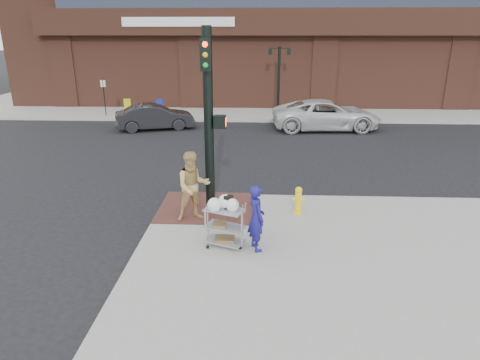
{
  "coord_description": "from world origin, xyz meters",
  "views": [
    {
      "loc": [
        0.87,
        -10.55,
        5.01
      ],
      "look_at": [
        0.37,
        0.21,
        1.25
      ],
      "focal_mm": 32.0,
      "sensor_mm": 36.0,
      "label": 1
    }
  ],
  "objects_px": {
    "pedestrian_tan": "(193,186)",
    "sedan_dark": "(155,117)",
    "fire_hydrant": "(298,200)",
    "woman_blue": "(256,218)",
    "utility_cart": "(224,223)",
    "minivan_white": "(326,115)",
    "lamp_post": "(279,73)",
    "traffic_signal_pole": "(209,117)"
  },
  "relations": [
    {
      "from": "lamp_post",
      "to": "traffic_signal_pole",
      "type": "xyz_separation_m",
      "value": [
        -2.48,
        -15.23,
        0.21
      ]
    },
    {
      "from": "lamp_post",
      "to": "minivan_white",
      "type": "distance_m",
      "value": 4.81
    },
    {
      "from": "minivan_white",
      "to": "fire_hydrant",
      "type": "xyz_separation_m",
      "value": [
        -2.43,
        -11.65,
        -0.24
      ]
    },
    {
      "from": "sedan_dark",
      "to": "utility_cart",
      "type": "distance_m",
      "value": 14.07
    },
    {
      "from": "traffic_signal_pole",
      "to": "minivan_white",
      "type": "relative_size",
      "value": 0.88
    },
    {
      "from": "minivan_white",
      "to": "lamp_post",
      "type": "bearing_deg",
      "value": 29.41
    },
    {
      "from": "minivan_white",
      "to": "woman_blue",
      "type": "bearing_deg",
      "value": 161.77
    },
    {
      "from": "sedan_dark",
      "to": "fire_hydrant",
      "type": "relative_size",
      "value": 5.25
    },
    {
      "from": "utility_cart",
      "to": "minivan_white",
      "type": "bearing_deg",
      "value": 72.35
    },
    {
      "from": "lamp_post",
      "to": "woman_blue",
      "type": "height_order",
      "value": "lamp_post"
    },
    {
      "from": "utility_cart",
      "to": "fire_hydrant",
      "type": "relative_size",
      "value": 1.61
    },
    {
      "from": "woman_blue",
      "to": "traffic_signal_pole",
      "type": "bearing_deg",
      "value": 7.75
    },
    {
      "from": "fire_hydrant",
      "to": "woman_blue",
      "type": "bearing_deg",
      "value": -118.14
    },
    {
      "from": "woman_blue",
      "to": "minivan_white",
      "type": "bearing_deg",
      "value": -36.31
    },
    {
      "from": "pedestrian_tan",
      "to": "fire_hydrant",
      "type": "xyz_separation_m",
      "value": [
        2.86,
        0.55,
        -0.55
      ]
    },
    {
      "from": "utility_cart",
      "to": "fire_hydrant",
      "type": "height_order",
      "value": "utility_cart"
    },
    {
      "from": "minivan_white",
      "to": "utility_cart",
      "type": "height_order",
      "value": "minivan_white"
    },
    {
      "from": "woman_blue",
      "to": "minivan_white",
      "type": "distance_m",
      "value": 14.28
    },
    {
      "from": "pedestrian_tan",
      "to": "sedan_dark",
      "type": "bearing_deg",
      "value": 87.17
    },
    {
      "from": "minivan_white",
      "to": "sedan_dark",
      "type": "bearing_deg",
      "value": 89.05
    },
    {
      "from": "traffic_signal_pole",
      "to": "pedestrian_tan",
      "type": "bearing_deg",
      "value": -119.57
    },
    {
      "from": "pedestrian_tan",
      "to": "sedan_dark",
      "type": "distance_m",
      "value": 12.38
    },
    {
      "from": "sedan_dark",
      "to": "woman_blue",
      "type": "bearing_deg",
      "value": -175.03
    },
    {
      "from": "traffic_signal_pole",
      "to": "pedestrian_tan",
      "type": "distance_m",
      "value": 1.91
    },
    {
      "from": "utility_cart",
      "to": "lamp_post",
      "type": "bearing_deg",
      "value": 83.69
    },
    {
      "from": "lamp_post",
      "to": "woman_blue",
      "type": "xyz_separation_m",
      "value": [
        -1.17,
        -17.54,
        -1.67
      ]
    },
    {
      "from": "traffic_signal_pole",
      "to": "pedestrian_tan",
      "type": "height_order",
      "value": "traffic_signal_pole"
    },
    {
      "from": "pedestrian_tan",
      "to": "sedan_dark",
      "type": "xyz_separation_m",
      "value": [
        -3.83,
        11.77,
        -0.42
      ]
    },
    {
      "from": "lamp_post",
      "to": "fire_hydrant",
      "type": "bearing_deg",
      "value": -90.04
    },
    {
      "from": "traffic_signal_pole",
      "to": "woman_blue",
      "type": "distance_m",
      "value": 3.26
    },
    {
      "from": "woman_blue",
      "to": "sedan_dark",
      "type": "height_order",
      "value": "woman_blue"
    },
    {
      "from": "minivan_white",
      "to": "traffic_signal_pole",
      "type": "bearing_deg",
      "value": 153.27
    },
    {
      "from": "woman_blue",
      "to": "fire_hydrant",
      "type": "relative_size",
      "value": 2.03
    },
    {
      "from": "traffic_signal_pole",
      "to": "fire_hydrant",
      "type": "xyz_separation_m",
      "value": [
        2.47,
        -0.15,
        -2.28
      ]
    },
    {
      "from": "traffic_signal_pole",
      "to": "woman_blue",
      "type": "relative_size",
      "value": 3.14
    },
    {
      "from": "lamp_post",
      "to": "sedan_dark",
      "type": "bearing_deg",
      "value": -148.2
    },
    {
      "from": "woman_blue",
      "to": "fire_hydrant",
      "type": "height_order",
      "value": "woman_blue"
    },
    {
      "from": "sedan_dark",
      "to": "fire_hydrant",
      "type": "distance_m",
      "value": 13.06
    },
    {
      "from": "woman_blue",
      "to": "fire_hydrant",
      "type": "xyz_separation_m",
      "value": [
        1.16,
        2.17,
        -0.4
      ]
    },
    {
      "from": "lamp_post",
      "to": "sedan_dark",
      "type": "distance_m",
      "value": 8.12
    },
    {
      "from": "woman_blue",
      "to": "sedan_dark",
      "type": "relative_size",
      "value": 0.39
    },
    {
      "from": "utility_cart",
      "to": "traffic_signal_pole",
      "type": "bearing_deg",
      "value": 104.38
    }
  ]
}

